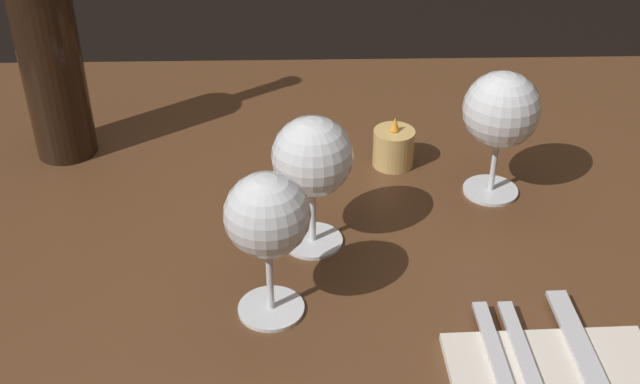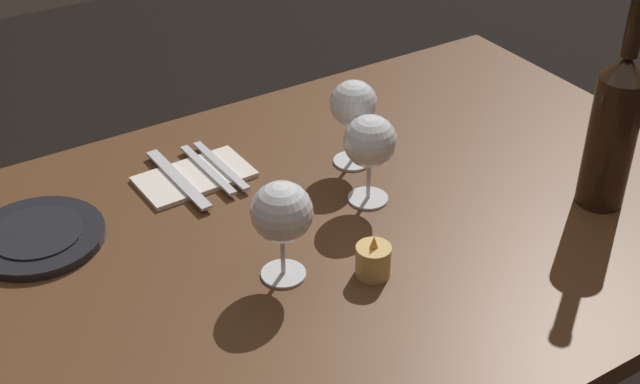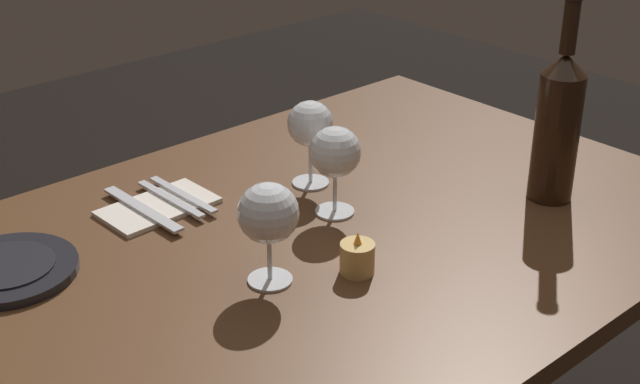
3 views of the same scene
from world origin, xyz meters
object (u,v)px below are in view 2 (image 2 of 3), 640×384
at_px(wine_bottle, 614,128).
at_px(fork_inner, 208,169).
at_px(wine_glass_left, 282,214).
at_px(folded_napkin, 195,177).
at_px(votive_candle, 373,261).
at_px(wine_glass_right, 370,143).
at_px(dinner_plate, 37,236).
at_px(table_knife, 178,179).
at_px(fork_outer, 221,165).
at_px(wine_glass_centre, 353,105).

bearing_deg(wine_bottle, fork_inner, -39.32).
distance_m(wine_glass_left, folded_napkin, 0.32).
bearing_deg(votive_candle, fork_inner, -77.20).
bearing_deg(folded_napkin, fork_inner, 180.00).
height_order(wine_glass_left, wine_glass_right, wine_glass_left).
relative_size(wine_glass_left, dinner_plate, 0.76).
xyz_separation_m(wine_bottle, folded_napkin, (0.53, -0.41, -0.13)).
bearing_deg(wine_glass_left, dinner_plate, -44.66).
distance_m(wine_glass_right, dinner_plate, 0.53).
height_order(votive_candle, table_knife, votive_candle).
height_order(wine_glass_right, dinner_plate, wine_glass_right).
bearing_deg(fork_outer, votive_candle, 99.07).
bearing_deg(folded_napkin, wine_bottle, 142.03).
bearing_deg(dinner_plate, table_knife, -172.96).
relative_size(wine_glass_right, wine_glass_centre, 0.98).
bearing_deg(fork_inner, wine_glass_left, 84.85).
bearing_deg(fork_outer, wine_glass_right, 128.18).
xyz_separation_m(wine_bottle, table_knife, (0.56, -0.41, -0.13)).
bearing_deg(wine_glass_centre, wine_glass_left, 38.45).
xyz_separation_m(wine_bottle, fork_inner, (0.50, -0.41, -0.13)).
height_order(wine_glass_left, fork_inner, wine_glass_left).
height_order(wine_bottle, dinner_plate, wine_bottle).
distance_m(wine_glass_right, folded_napkin, 0.32).
relative_size(wine_glass_left, votive_candle, 2.33).
relative_size(wine_glass_right, fork_inner, 0.85).
distance_m(wine_glass_centre, table_knife, 0.32).
bearing_deg(fork_outer, wine_glass_left, 80.21).
bearing_deg(votive_candle, wine_glass_centre, -118.45).
bearing_deg(fork_outer, table_knife, -0.00).
bearing_deg(table_knife, wine_glass_centre, 161.20).
distance_m(wine_glass_right, wine_bottle, 0.38).
xyz_separation_m(folded_napkin, fork_outer, (-0.05, 0.00, 0.01)).
distance_m(wine_glass_left, wine_bottle, 0.54).
bearing_deg(wine_glass_centre, votive_candle, 61.55).
bearing_deg(fork_outer, dinner_plate, 5.34).
relative_size(fork_inner, fork_outer, 1.00).
bearing_deg(wine_bottle, wine_glass_left, -11.65).
xyz_separation_m(fork_inner, fork_outer, (-0.03, 0.00, 0.00)).
xyz_separation_m(votive_candle, table_knife, (0.14, -0.37, -0.01)).
bearing_deg(table_knife, fork_outer, 180.00).
xyz_separation_m(fork_outer, table_knife, (0.08, -0.00, 0.00)).
xyz_separation_m(wine_glass_right, votive_candle, (0.10, 0.16, -0.08)).
bearing_deg(wine_glass_right, fork_outer, -51.82).
height_order(wine_glass_centre, dinner_plate, wine_glass_centre).
relative_size(votive_candle, fork_inner, 0.37).
bearing_deg(dinner_plate, wine_glass_left, 135.34).
xyz_separation_m(folded_napkin, table_knife, (0.03, 0.00, 0.01)).
distance_m(wine_glass_centre, folded_napkin, 0.29).
bearing_deg(fork_outer, fork_inner, 0.00).
distance_m(wine_bottle, fork_inner, 0.66).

